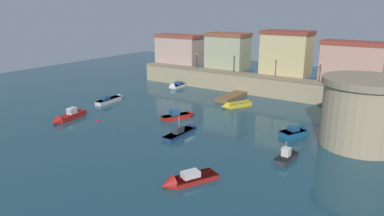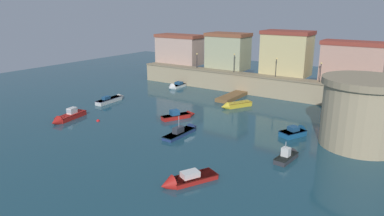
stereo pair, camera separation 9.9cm
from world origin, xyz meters
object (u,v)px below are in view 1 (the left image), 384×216
Objects in this scene: moored_boat_2 at (184,180)px; moored_boat_4 at (67,117)px; quay_lamp_3 at (321,69)px; moored_boat_8 at (112,99)px; quay_lamp_0 at (197,58)px; moored_boat_7 at (297,132)px; moored_boat_1 at (235,105)px; mooring_buoy_0 at (98,121)px; quay_lamp_2 at (276,64)px; moored_boat_0 at (180,115)px; moored_boat_3 at (184,131)px; fortress_tower at (363,112)px; moored_boat_6 at (289,155)px; quay_lamp_1 at (234,60)px; moored_boat_5 at (175,86)px.

moored_boat_4 is (-26.51, 6.50, 0.13)m from moored_boat_2.
quay_lamp_3 reaches higher than moored_boat_8.
quay_lamp_0 reaches higher than moored_boat_7.
quay_lamp_0 is 0.54× the size of moored_boat_1.
moored_boat_4 reaches higher than moored_boat_8.
quay_lamp_3 is at bearing 49.95° from mooring_buoy_0.
moored_boat_7 reaches higher than moored_boat_8.
quay_lamp_2 reaches higher than mooring_buoy_0.
moored_boat_0 is at bearing -97.73° from moored_boat_8.
quay_lamp_0 is at bearing 180.00° from quay_lamp_2.
moored_boat_3 is 18.98m from moored_boat_4.
moored_boat_8 is (-20.67, 6.42, 0.09)m from moored_boat_3.
moored_boat_0 is at bearing -63.00° from quay_lamp_0.
moored_boat_4 is at bearing 106.91° from moored_boat_3.
moored_boat_2 is (-12.40, -20.49, -4.01)m from fortress_tower.
moored_boat_3 reaches higher than moored_boat_2.
moored_boat_2 is 23.90m from mooring_buoy_0.
quay_lamp_2 is 0.59× the size of moored_boat_2.
moored_boat_8 is at bearing 84.47° from moored_boat_6.
quay_lamp_0 is 19.32m from moored_boat_1.
moored_boat_4 is (-11.91, -31.65, -5.89)m from quay_lamp_1.
moored_boat_7 is (-1.82, 8.19, 0.02)m from moored_boat_6.
moored_boat_1 is at bearing -104.66° from quay_lamp_2.
quay_lamp_1 is 41.29m from moored_boat_2.
quay_lamp_0 is at bearing 180.00° from quay_lamp_1.
moored_boat_5 is at bearing -13.85° from moored_boat_8.
quay_lamp_3 is 0.51× the size of moored_boat_4.
moored_boat_2 is at bearing -69.05° from quay_lamp_1.
moored_boat_6 is (-5.87, -8.96, -3.92)m from fortress_tower.
moored_boat_7 is at bearing 17.68° from moored_boat_6.
fortress_tower reaches higher than moored_boat_0.
moored_boat_6 is (4.10, -26.62, -5.75)m from quay_lamp_3.
moored_boat_6 is (12.28, -26.62, -5.85)m from quay_lamp_2.
mooring_buoy_0 is at bearing 108.63° from moored_boat_4.
moored_boat_6 is (32.65, -22.25, 0.07)m from moored_boat_5.
quay_lamp_2 is at bearing -0.00° from quay_lamp_0.
moored_boat_4 is at bearing -95.35° from quay_lamp_0.
moored_boat_0 is at bearing 41.40° from moored_boat_3.
moored_boat_4 is (-17.92, -20.77, 0.04)m from moored_boat_1.
quay_lamp_0 reaches higher than moored_boat_3.
quay_lamp_1 is at bearing -132.23° from moored_boat_2.
quay_lamp_2 is 38.29m from moored_boat_4.
moored_boat_1 is at bearing -36.02° from quay_lamp_0.
moored_boat_2 is 0.88× the size of moored_boat_3.
mooring_buoy_0 is (-13.91, -2.98, -0.34)m from moored_boat_3.
quay_lamp_2 is at bearing -144.61° from moored_boat_2.
quay_lamp_2 reaches higher than moored_boat_1.
moored_boat_6 is 8.39m from moored_boat_7.
moored_boat_5 is (-13.32, 16.73, -0.09)m from moored_boat_0.
moored_boat_1 is 0.87× the size of moored_boat_4.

